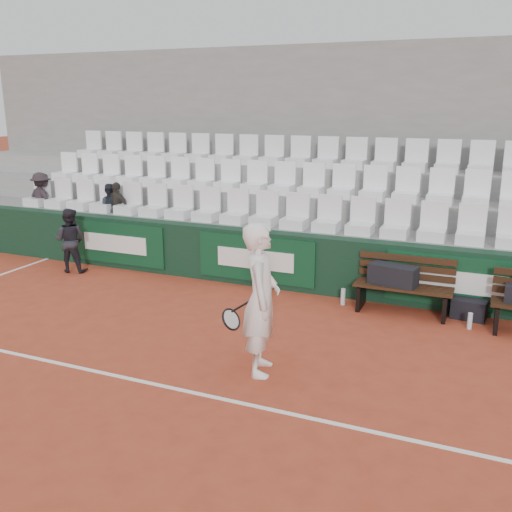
{
  "coord_description": "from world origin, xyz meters",
  "views": [
    {
      "loc": [
        3.59,
        -5.14,
        3.23
      ],
      "look_at": [
        0.41,
        2.4,
        1.0
      ],
      "focal_mm": 40.0,
      "sensor_mm": 36.0,
      "label": 1
    }
  ],
  "objects": [
    {
      "name": "seat_row_front",
      "position": [
        0.0,
        4.45,
        1.31
      ],
      "size": [
        11.9,
        0.44,
        0.63
      ],
      "primitive_type": "cube",
      "color": "white",
      "rests_on": "grandstand_tier_front"
    },
    {
      "name": "ground",
      "position": [
        0.0,
        0.0,
        0.0
      ],
      "size": [
        80.0,
        80.0,
        0.0
      ],
      "primitive_type": "plane",
      "color": "#AA3E26",
      "rests_on": "ground"
    },
    {
      "name": "ball_kid",
      "position": [
        -3.89,
        3.33,
        0.63
      ],
      "size": [
        0.71,
        0.62,
        1.25
      ],
      "primitive_type": "imported",
      "rotation": [
        0.0,
        0.0,
        3.41
      ],
      "color": "black",
      "rests_on": "ground"
    },
    {
      "name": "seat_row_mid",
      "position": [
        0.0,
        5.4,
        1.77
      ],
      "size": [
        11.9,
        0.44,
        0.63
      ],
      "primitive_type": "cube",
      "color": "white",
      "rests_on": "grandstand_tier_mid"
    },
    {
      "name": "tennis_player",
      "position": [
        1.14,
        0.82,
        0.94
      ],
      "size": [
        0.82,
        0.79,
        1.87
      ],
      "color": "white",
      "rests_on": "ground"
    },
    {
      "name": "grandstand_tier_mid",
      "position": [
        0.0,
        5.58,
        0.72
      ],
      "size": [
        18.0,
        0.95,
        1.45
      ],
      "primitive_type": "cube",
      "color": "gray",
      "rests_on": "ground"
    },
    {
      "name": "back_barrier",
      "position": [
        0.07,
        3.99,
        0.5
      ],
      "size": [
        18.0,
        0.34,
        1.0
      ],
      "color": "#10311E",
      "rests_on": "ground"
    },
    {
      "name": "sports_bag_left",
      "position": [
        2.26,
        3.52,
        0.61
      ],
      "size": [
        0.78,
        0.46,
        0.32
      ],
      "primitive_type": "cube",
      "rotation": [
        0.0,
        0.0,
        -0.2
      ],
      "color": "black",
      "rests_on": "bench_left"
    },
    {
      "name": "grandstand_rear_wall",
      "position": [
        0.0,
        7.15,
        2.2
      ],
      "size": [
        18.0,
        0.3,
        4.4
      ],
      "primitive_type": "cube",
      "color": "gray",
      "rests_on": "ground"
    },
    {
      "name": "grandstand_tier_front",
      "position": [
        0.0,
        4.62,
        0.5
      ],
      "size": [
        18.0,
        0.95,
        1.0
      ],
      "primitive_type": "cube",
      "color": "gray",
      "rests_on": "ground"
    },
    {
      "name": "seat_row_back",
      "position": [
        0.0,
        6.35,
        2.21
      ],
      "size": [
        11.9,
        0.44,
        0.63
      ],
      "primitive_type": "cube",
      "color": "white",
      "rests_on": "grandstand_tier_back"
    },
    {
      "name": "bench_left",
      "position": [
        2.43,
        3.53,
        0.23
      ],
      "size": [
        1.5,
        0.56,
        0.45
      ],
      "primitive_type": "cube",
      "color": "#371E10",
      "rests_on": "ground"
    },
    {
      "name": "court_baseline",
      "position": [
        0.0,
        0.0,
        0.0
      ],
      "size": [
        18.0,
        0.06,
        0.01
      ],
      "primitive_type": "cube",
      "color": "white",
      "rests_on": "ground"
    },
    {
      "name": "spectator_a",
      "position": [
        -5.6,
        4.5,
        1.59
      ],
      "size": [
        0.83,
        0.57,
        1.18
      ],
      "primitive_type": "imported",
      "rotation": [
        0.0,
        0.0,
        2.96
      ],
      "color": "black",
      "rests_on": "grandstand_tier_front"
    },
    {
      "name": "spectator_c",
      "position": [
        -3.8,
        4.5,
        1.52
      ],
      "size": [
        0.62,
        0.56,
        1.03
      ],
      "primitive_type": "imported",
      "rotation": [
        0.0,
        0.0,
        3.56
      ],
      "color": "#1D222C",
      "rests_on": "grandstand_tier_front"
    },
    {
      "name": "sports_bag_ground",
      "position": [
        3.41,
        3.69,
        0.15
      ],
      "size": [
        0.54,
        0.37,
        0.31
      ],
      "primitive_type": "cube",
      "rotation": [
        0.0,
        0.0,
        -0.13
      ],
      "color": "black",
      "rests_on": "ground"
    },
    {
      "name": "spectator_b",
      "position": [
        -3.6,
        4.5,
        1.54
      ],
      "size": [
        0.66,
        0.35,
        1.07
      ],
      "primitive_type": "imported",
      "rotation": [
        0.0,
        0.0,
        3.0
      ],
      "color": "#312C27",
      "rests_on": "grandstand_tier_front"
    },
    {
      "name": "water_bottle_far",
      "position": [
        3.45,
        3.25,
        0.12
      ],
      "size": [
        0.07,
        0.07,
        0.24
      ],
      "primitive_type": "cylinder",
      "color": "silver",
      "rests_on": "ground"
    },
    {
      "name": "grandstand_tier_back",
      "position": [
        0.0,
        6.53,
        0.95
      ],
      "size": [
        18.0,
        0.95,
        1.9
      ],
      "primitive_type": "cube",
      "color": "gray",
      "rests_on": "ground"
    },
    {
      "name": "water_bottle_near",
      "position": [
        1.48,
        3.54,
        0.14
      ],
      "size": [
        0.08,
        0.08,
        0.27
      ],
      "primitive_type": "cylinder",
      "color": "silver",
      "rests_on": "ground"
    }
  ]
}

